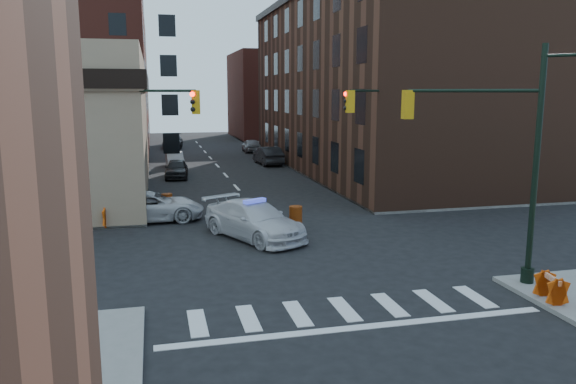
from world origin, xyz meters
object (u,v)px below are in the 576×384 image
barrel_road (296,218)px  barrel_bank (167,203)px  pickup (151,207)px  parked_car_wfar (175,160)px  pedestrian_a (127,197)px  barricade_se_a (551,288)px  pedestrian_b (67,210)px  parked_car_enear (268,155)px  barricade_nw_a (97,217)px  police_car (254,220)px  parked_car_wnear (177,169)px

barrel_road → barrel_bank: barrel_road is taller
pickup → parked_car_wfar: 21.05m
pedestrian_a → barricade_se_a: (13.45, -16.35, -0.46)m
pickup → pedestrian_b: size_ratio=3.46×
pickup → parked_car_enear: (10.43, 20.81, 0.07)m
parked_car_enear → barricade_se_a: 35.75m
barricade_nw_a → pedestrian_b: bearing=-178.5°
police_car → barricade_se_a: (7.61, -10.26, -0.28)m
parked_car_enear → police_car: bearing=73.3°
police_car → pickup: size_ratio=1.06×
pedestrian_b → pedestrian_a: bearing=44.1°
police_car → pickup: (-4.59, 4.63, -0.08)m
parked_car_wfar → barrel_bank: bearing=-95.7°
pedestrian_a → barricade_nw_a: (-1.32, -2.67, -0.43)m
pedestrian_b → barricade_se_a: (16.11, -13.98, -0.38)m
barrel_road → barricade_se_a: size_ratio=1.04×
police_car → barrel_road: 2.59m
pickup → barrel_bank: pickup is taller
parked_car_enear → barrel_bank: parked_car_enear is taller
police_car → pedestrian_b: (-8.51, 3.73, 0.10)m
barricade_se_a → barrel_road: bearing=35.2°
parked_car_wfar → barrel_road: parked_car_wfar is taller
parked_car_wnear → parked_car_wfar: bearing=93.5°
barrel_bank → barricade_nw_a: (-3.44, -3.04, 0.06)m
parked_car_wfar → parked_car_wnear: bearing=-93.1°
parked_car_wfar → pedestrian_b: pedestrian_b is taller
barricade_se_a → barricade_nw_a: (-14.76, 13.68, 0.04)m
parked_car_enear → barricade_se_a: size_ratio=4.62×
barrel_road → parked_car_enear: bearing=81.6°
parked_car_wnear → barricade_nw_a: bearing=-101.5°
barrel_road → barrel_bank: size_ratio=1.06×
parked_car_wfar → barrel_bank: 19.14m
police_car → parked_car_enear: bearing=50.3°
barricade_se_a → parked_car_wfar: bearing=26.0°
pickup → parked_car_wfar: (2.05, 20.94, -0.09)m
barrel_bank → parked_car_wnear: bearing=85.2°
pedestrian_a → barrel_bank: (2.12, 0.38, -0.49)m
pedestrian_a → pedestrian_b: 3.57m
pickup → barricade_nw_a: 2.84m
parked_car_enear → pedestrian_a: pedestrian_a is taller
police_car → parked_car_wfar: (-2.54, 25.58, -0.17)m
barricade_se_a → parked_car_wnear: bearing=29.4°
pickup → barricade_se_a: pickup is taller
pedestrian_b → barricade_nw_a: 1.42m
pedestrian_a → pedestrian_b: pedestrian_a is taller
police_car → barrel_bank: size_ratio=5.41×
pickup → barricade_nw_a: (-2.56, -1.21, -0.16)m
pickup → parked_car_wnear: 14.71m
parked_car_enear → barricade_nw_a: size_ratio=4.23×
parked_car_wnear → police_car: bearing=-77.7°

